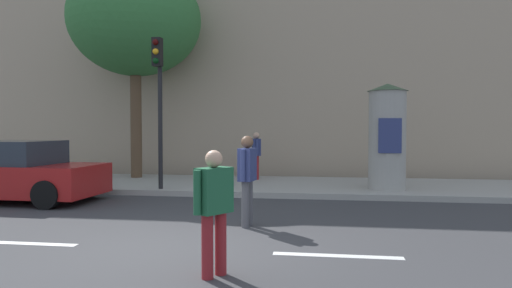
% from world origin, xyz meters
% --- Properties ---
extents(ground_plane, '(80.00, 80.00, 0.00)m').
position_xyz_m(ground_plane, '(0.00, 0.00, 0.00)').
color(ground_plane, '#38383A').
extents(sidewalk_curb, '(36.00, 4.00, 0.15)m').
position_xyz_m(sidewalk_curb, '(0.00, 7.00, 0.07)').
color(sidewalk_curb, '#9E9B93').
rests_on(sidewalk_curb, ground_plane).
extents(lane_markings, '(25.80, 0.16, 0.01)m').
position_xyz_m(lane_markings, '(-0.00, 0.00, 0.00)').
color(lane_markings, silver).
rests_on(lane_markings, ground_plane).
extents(building_backdrop, '(36.00, 5.00, 10.71)m').
position_xyz_m(building_backdrop, '(0.00, 12.00, 5.36)').
color(building_backdrop, tan).
rests_on(building_backdrop, ground_plane).
extents(traffic_light, '(0.24, 0.45, 4.02)m').
position_xyz_m(traffic_light, '(-2.13, 5.24, 2.87)').
color(traffic_light, black).
rests_on(traffic_light, sidewalk_curb).
extents(poster_column, '(1.07, 1.07, 2.82)m').
position_xyz_m(poster_column, '(3.91, 6.11, 1.58)').
color(poster_column, '#9E9B93').
rests_on(poster_column, sidewalk_curb).
extents(street_tree, '(4.33, 4.33, 7.06)m').
position_xyz_m(street_tree, '(-3.94, 7.98, 5.35)').
color(street_tree, brown).
rests_on(street_tree, sidewalk_curb).
extents(pedestrian_in_light_jacket, '(0.30, 0.56, 1.64)m').
position_xyz_m(pedestrian_in_light_jacket, '(0.85, 1.70, 0.95)').
color(pedestrian_in_light_jacket, '#4C4C51').
rests_on(pedestrian_in_light_jacket, ground_plane).
extents(pedestrian_with_backpack, '(0.44, 0.51, 1.52)m').
position_xyz_m(pedestrian_with_backpack, '(0.91, -1.10, 0.88)').
color(pedestrian_with_backpack, maroon).
rests_on(pedestrian_with_backpack, ground_plane).
extents(pedestrian_near_pole, '(0.36, 0.61, 1.51)m').
position_xyz_m(pedestrian_near_pole, '(0.11, 7.98, 1.03)').
color(pedestrian_near_pole, maroon).
rests_on(pedestrian_near_pole, sidewalk_curb).
extents(parked_car_blue, '(4.25, 2.06, 1.48)m').
position_xyz_m(parked_car_blue, '(-5.32, 3.70, 0.71)').
color(parked_car_blue, maroon).
rests_on(parked_car_blue, ground_plane).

